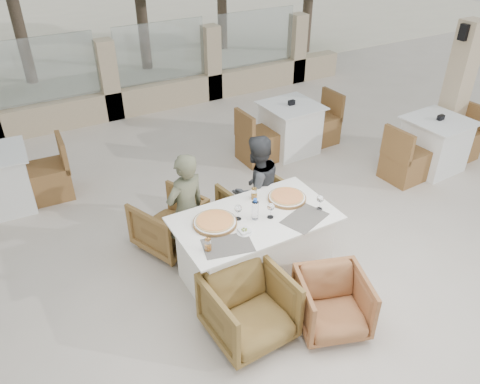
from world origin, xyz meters
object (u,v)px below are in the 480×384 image
beer_glass_left (208,245)px  diner_left (186,211)px  dining_table (254,248)px  wine_glass_corner (320,202)px  armchair_near_right (332,303)px  wine_glass_centre (238,211)px  beer_glass_right (254,194)px  water_bottle (255,209)px  pizza_left (215,222)px  armchair_far_left (169,222)px  armchair_near_left (249,308)px  bg_table_b (290,128)px  bg_table_c (434,144)px  wine_glass_near (271,210)px  olive_dish (244,231)px  diner_right (256,188)px  pizza_right (287,197)px  armchair_far_right (257,209)px

beer_glass_left → diner_left: bearing=80.3°
dining_table → wine_glass_corner: bearing=-17.0°
armchair_near_right → dining_table: bearing=125.4°
wine_glass_centre → beer_glass_right: (0.32, 0.23, -0.03)m
dining_table → water_bottle: size_ratio=6.92×
pizza_left → armchair_far_left: bearing=101.9°
armchair_near_left → bg_table_b: bearing=46.6°
wine_glass_corner → armchair_near_right: (-0.36, -0.74, -0.57)m
beer_glass_right → bg_table_c: beer_glass_right is taller
diner_left → wine_glass_near: bearing=117.4°
dining_table → armchair_near_right: 0.98m
beer_glass_left → armchair_far_left: bearing=87.3°
armchair_near_left → olive_dish: bearing=61.8°
beer_glass_left → armchair_near_left: bearing=-66.5°
dining_table → bg_table_c: same height
wine_glass_near → armchair_near_right: 1.05m
armchair_near_left → diner_right: bearing=53.4°
armchair_far_left → diner_left: bearing=80.7°
dining_table → bg_table_b: same height
armchair_far_left → diner_left: (0.08, -0.35, 0.35)m
pizza_right → beer_glass_left: bearing=-162.7°
wine_glass_corner → bg_table_b: (1.33, 2.41, -0.48)m
armchair_far_left → bg_table_b: bg_table_b is taller
water_bottle → armchair_near_right: 1.14m
armchair_far_left → diner_right: 1.06m
pizza_right → beer_glass_right: size_ratio=3.17×
diner_right → dining_table: bearing=51.4°
pizza_right → wine_glass_corner: bearing=-59.0°
armchair_far_right → wine_glass_corner: bearing=95.5°
beer_glass_right → armchair_far_right: beer_glass_right is taller
dining_table → water_bottle: (-0.01, -0.02, 0.50)m
dining_table → armchair_near_left: (-0.44, -0.65, -0.05)m
armchair_far_left → diner_left: diner_left is taller
pizza_left → armchair_near_right: size_ratio=0.68×
dining_table → beer_glass_left: beer_glass_left is taller
wine_glass_near → beer_glass_right: bearing=85.5°
wine_glass_corner → diner_right: (-0.25, 0.82, -0.22)m
armchair_far_right → wine_glass_near: bearing=59.5°
pizza_right → wine_glass_corner: 0.37m
pizza_right → armchair_far_right: (-0.03, 0.54, -0.46)m
wine_glass_near → olive_dish: bearing=-165.8°
dining_table → beer_glass_right: size_ratio=12.74×
diner_right → bg_table_b: size_ratio=0.78×
beer_glass_right → wine_glass_corner: bearing=-45.5°
wine_glass_near → wine_glass_corner: 0.52m
wine_glass_corner → armchair_far_right: bearing=104.2°
armchair_far_right → diner_right: (-0.03, -0.03, 0.31)m
beer_glass_left → diner_right: diner_right is taller
armchair_near_left → bg_table_c: bearing=16.1°
wine_glass_near → beer_glass_left: bearing=-168.8°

